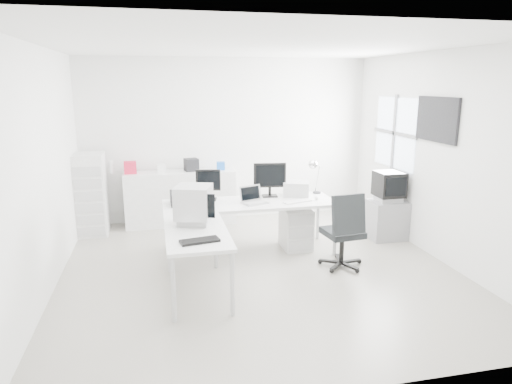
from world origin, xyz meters
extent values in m
cube|color=beige|center=(0.00, 0.00, 0.00)|extent=(5.00, 5.00, 0.01)
cube|color=white|center=(0.00, 0.00, 2.80)|extent=(5.00, 5.00, 0.01)
cube|color=white|center=(0.00, 2.50, 1.40)|extent=(5.00, 0.02, 2.80)
cube|color=white|center=(-2.50, 0.00, 1.40)|extent=(0.02, 5.00, 2.80)
cube|color=white|center=(2.50, 0.00, 1.40)|extent=(0.02, 5.00, 2.80)
cube|color=silver|center=(0.71, 0.70, 0.30)|extent=(0.40, 0.50, 0.60)
cube|color=black|center=(-0.84, 0.75, 0.84)|extent=(0.48, 0.38, 0.17)
cube|color=silver|center=(0.66, 0.50, 0.76)|extent=(0.44, 0.25, 0.02)
sphere|color=silver|center=(0.96, 0.55, 0.78)|extent=(0.06, 0.06, 0.06)
cube|color=#AFAFAF|center=(0.76, 0.87, 0.86)|extent=(0.46, 0.42, 0.21)
cube|color=black|center=(-0.84, -0.85, 0.76)|extent=(0.43, 0.24, 0.03)
cube|color=gray|center=(2.22, 0.79, 0.30)|extent=(0.55, 0.45, 0.60)
cube|color=silver|center=(-0.87, 2.24, 0.46)|extent=(1.85, 0.46, 0.92)
cube|color=red|center=(-1.67, 2.24, 1.02)|extent=(0.21, 0.19, 0.20)
cube|color=silver|center=(-1.17, 2.24, 0.99)|extent=(0.14, 0.13, 0.14)
cube|color=black|center=(-0.67, 2.24, 1.03)|extent=(0.25, 0.24, 0.21)
cube|color=blue|center=(-0.17, 2.24, 0.99)|extent=(0.15, 0.13, 0.14)
cylinder|color=silver|center=(-1.97, 2.28, 1.03)|extent=(0.07, 0.07, 0.22)
cube|color=silver|center=(-2.28, 2.02, 0.65)|extent=(0.46, 0.54, 1.31)
camera|label=1|loc=(-1.24, -5.41, 2.38)|focal=32.00mm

